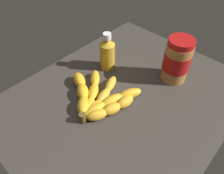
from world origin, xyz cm
name	(u,v)px	position (x,y,z in cm)	size (l,w,h in cm)	color
ground_plane	(124,100)	(0.00, 0.00, -1.97)	(76.32, 60.94, 3.94)	#38332D
banana_bunch	(99,97)	(7.03, -4.47, 1.64)	(21.75, 23.42, 3.71)	gold
peanut_butter_jar	(177,60)	(-18.31, 6.62, 7.67)	(8.84, 8.84, 15.62)	#B27238
honey_bottle	(107,53)	(-6.94, -14.13, 6.33)	(5.37, 5.37, 14.14)	gold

